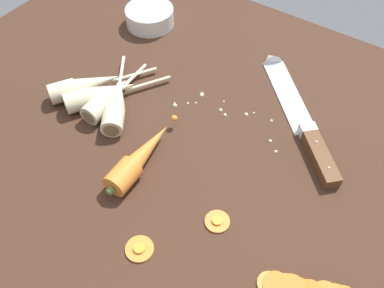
{
  "coord_description": "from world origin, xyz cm",
  "views": [
    {
      "loc": [
        25.44,
        -39.11,
        57.5
      ],
      "look_at": [
        0.0,
        -2.0,
        1.5
      ],
      "focal_mm": 38.65,
      "sensor_mm": 36.0,
      "label": 1
    }
  ],
  "objects_px": {
    "chefs_knife": "(296,109)",
    "parsnip_mid_left": "(101,94)",
    "carrot_slice_stray_near": "(139,248)",
    "carrot_slice_stray_mid": "(217,221)",
    "prep_bowl": "(150,16)",
    "parsnip_back": "(116,103)",
    "whole_carrot": "(139,158)",
    "parsnip_front": "(108,98)",
    "parsnip_mid_right": "(86,85)"
  },
  "relations": [
    {
      "from": "carrot_slice_stray_mid",
      "to": "prep_bowl",
      "type": "relative_size",
      "value": 0.36
    },
    {
      "from": "parsnip_mid_right",
      "to": "carrot_slice_stray_near",
      "type": "bearing_deg",
      "value": -34.22
    },
    {
      "from": "carrot_slice_stray_near",
      "to": "carrot_slice_stray_mid",
      "type": "height_order",
      "value": "same"
    },
    {
      "from": "chefs_knife",
      "to": "carrot_slice_stray_near",
      "type": "xyz_separation_m",
      "value": [
        -0.07,
        -0.39,
        -0.0
      ]
    },
    {
      "from": "parsnip_front",
      "to": "carrot_slice_stray_near",
      "type": "relative_size",
      "value": 4.27
    },
    {
      "from": "whole_carrot",
      "to": "parsnip_mid_right",
      "type": "distance_m",
      "value": 0.21
    },
    {
      "from": "parsnip_mid_right",
      "to": "parsnip_mid_left",
      "type": "bearing_deg",
      "value": -3.09
    },
    {
      "from": "chefs_knife",
      "to": "parsnip_back",
      "type": "height_order",
      "value": "parsnip_back"
    },
    {
      "from": "chefs_knife",
      "to": "prep_bowl",
      "type": "height_order",
      "value": "prep_bowl"
    },
    {
      "from": "prep_bowl",
      "to": "parsnip_mid_right",
      "type": "bearing_deg",
      "value": -81.43
    },
    {
      "from": "parsnip_back",
      "to": "carrot_slice_stray_near",
      "type": "height_order",
      "value": "parsnip_back"
    },
    {
      "from": "whole_carrot",
      "to": "parsnip_back",
      "type": "xyz_separation_m",
      "value": [
        -0.12,
        0.08,
        -0.0
      ]
    },
    {
      "from": "chefs_knife",
      "to": "carrot_slice_stray_mid",
      "type": "xyz_separation_m",
      "value": [
        0.0,
        -0.28,
        -0.0
      ]
    },
    {
      "from": "whole_carrot",
      "to": "parsnip_front",
      "type": "bearing_deg",
      "value": 150.57
    },
    {
      "from": "whole_carrot",
      "to": "carrot_slice_stray_mid",
      "type": "height_order",
      "value": "whole_carrot"
    },
    {
      "from": "parsnip_mid_left",
      "to": "carrot_slice_stray_mid",
      "type": "height_order",
      "value": "parsnip_mid_left"
    },
    {
      "from": "parsnip_mid_left",
      "to": "carrot_slice_stray_near",
      "type": "distance_m",
      "value": 0.32
    },
    {
      "from": "parsnip_front",
      "to": "parsnip_back",
      "type": "height_order",
      "value": "same"
    },
    {
      "from": "chefs_knife",
      "to": "prep_bowl",
      "type": "distance_m",
      "value": 0.41
    },
    {
      "from": "whole_carrot",
      "to": "prep_bowl",
      "type": "height_order",
      "value": "whole_carrot"
    },
    {
      "from": "parsnip_mid_left",
      "to": "carrot_slice_stray_near",
      "type": "bearing_deg",
      "value": -38.03
    },
    {
      "from": "parsnip_front",
      "to": "parsnip_back",
      "type": "distance_m",
      "value": 0.02
    },
    {
      "from": "parsnip_front",
      "to": "prep_bowl",
      "type": "height_order",
      "value": "same"
    },
    {
      "from": "carrot_slice_stray_near",
      "to": "whole_carrot",
      "type": "bearing_deg",
      "value": 128.51
    },
    {
      "from": "carrot_slice_stray_mid",
      "to": "parsnip_mid_right",
      "type": "bearing_deg",
      "value": 165.13
    },
    {
      "from": "whole_carrot",
      "to": "carrot_slice_stray_near",
      "type": "xyz_separation_m",
      "value": [
        0.1,
        -0.12,
        -0.02
      ]
    },
    {
      "from": "carrot_slice_stray_near",
      "to": "carrot_slice_stray_mid",
      "type": "distance_m",
      "value": 0.13
    },
    {
      "from": "chefs_knife",
      "to": "carrot_slice_stray_mid",
      "type": "bearing_deg",
      "value": -89.49
    },
    {
      "from": "carrot_slice_stray_near",
      "to": "carrot_slice_stray_mid",
      "type": "bearing_deg",
      "value": 55.66
    },
    {
      "from": "parsnip_mid_right",
      "to": "parsnip_back",
      "type": "height_order",
      "value": "same"
    },
    {
      "from": "chefs_knife",
      "to": "parsnip_mid_left",
      "type": "distance_m",
      "value": 0.37
    },
    {
      "from": "parsnip_back",
      "to": "carrot_slice_stray_mid",
      "type": "relative_size",
      "value": 4.76
    },
    {
      "from": "chefs_knife",
      "to": "parsnip_front",
      "type": "distance_m",
      "value": 0.36
    },
    {
      "from": "chefs_knife",
      "to": "parsnip_mid_left",
      "type": "xyz_separation_m",
      "value": [
        -0.32,
        -0.19,
        0.01
      ]
    },
    {
      "from": "carrot_slice_stray_near",
      "to": "prep_bowl",
      "type": "distance_m",
      "value": 0.56
    },
    {
      "from": "parsnip_back",
      "to": "chefs_knife",
      "type": "bearing_deg",
      "value": 33.89
    },
    {
      "from": "parsnip_mid_left",
      "to": "carrot_slice_stray_mid",
      "type": "xyz_separation_m",
      "value": [
        0.32,
        -0.09,
        -0.02
      ]
    },
    {
      "from": "parsnip_back",
      "to": "carrot_slice_stray_mid",
      "type": "distance_m",
      "value": 0.3
    },
    {
      "from": "parsnip_mid_left",
      "to": "prep_bowl",
      "type": "relative_size",
      "value": 1.75
    },
    {
      "from": "prep_bowl",
      "to": "parsnip_back",
      "type": "bearing_deg",
      "value": -65.13
    },
    {
      "from": "carrot_slice_stray_mid",
      "to": "parsnip_back",
      "type": "bearing_deg",
      "value": 161.88
    },
    {
      "from": "carrot_slice_stray_near",
      "to": "prep_bowl",
      "type": "bearing_deg",
      "value": 126.41
    },
    {
      "from": "chefs_knife",
      "to": "parsnip_back",
      "type": "distance_m",
      "value": 0.34
    },
    {
      "from": "parsnip_front",
      "to": "prep_bowl",
      "type": "relative_size",
      "value": 1.66
    },
    {
      "from": "parsnip_mid_left",
      "to": "prep_bowl",
      "type": "bearing_deg",
      "value": 107.39
    },
    {
      "from": "carrot_slice_stray_mid",
      "to": "prep_bowl",
      "type": "height_order",
      "value": "prep_bowl"
    },
    {
      "from": "carrot_slice_stray_mid",
      "to": "prep_bowl",
      "type": "xyz_separation_m",
      "value": [
        -0.4,
        0.35,
        0.02
      ]
    },
    {
      "from": "chefs_knife",
      "to": "parsnip_back",
      "type": "xyz_separation_m",
      "value": [
        -0.28,
        -0.19,
        0.01
      ]
    },
    {
      "from": "chefs_knife",
      "to": "parsnip_mid_left",
      "type": "bearing_deg",
      "value": -149.59
    },
    {
      "from": "carrot_slice_stray_near",
      "to": "parsnip_front",
      "type": "bearing_deg",
      "value": 139.76
    }
  ]
}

